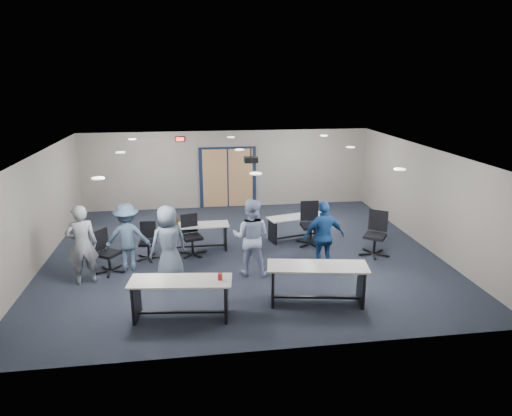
{
  "coord_description": "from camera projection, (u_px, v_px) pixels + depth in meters",
  "views": [
    {
      "loc": [
        -1.24,
        -11.21,
        4.53
      ],
      "look_at": [
        0.32,
        -0.3,
        1.31
      ],
      "focal_mm": 32.0,
      "sensor_mm": 36.0,
      "label": 1
    }
  ],
  "objects": [
    {
      "name": "ceiling",
      "position": [
        242.0,
        152.0,
        11.34
      ],
      "size": [
        10.0,
        9.0,
        0.04
      ],
      "primitive_type": "cube",
      "color": "silver",
      "rests_on": "back_wall"
    },
    {
      "name": "table_front_left",
      "position": [
        181.0,
        292.0,
        8.72
      ],
      "size": [
        2.01,
        0.88,
        0.92
      ],
      "rotation": [
        0.0,
        0.0,
        -0.12
      ],
      "color": "beige",
      "rests_on": "floor"
    },
    {
      "name": "person_lightblue",
      "position": [
        251.0,
        237.0,
        10.58
      ],
      "size": [
        1.06,
        0.94,
        1.83
      ],
      "primitive_type": "imported",
      "rotation": [
        0.0,
        0.0,
        2.82
      ],
      "color": "#ADBDE6",
      "rests_on": "floor"
    },
    {
      "name": "table_back_left",
      "position": [
        196.0,
        232.0,
        12.18
      ],
      "size": [
        1.75,
        0.6,
        0.97
      ],
      "rotation": [
        0.0,
        0.0,
        0.01
      ],
      "color": "beige",
      "rests_on": "floor"
    },
    {
      "name": "chair_back_d",
      "position": [
        311.0,
        224.0,
        12.51
      ],
      "size": [
        0.77,
        0.77,
        1.2
      ],
      "primitive_type": null,
      "rotation": [
        0.0,
        0.0,
        -0.02
      ],
      "color": "black",
      "rests_on": "floor"
    },
    {
      "name": "right_wall",
      "position": [
        425.0,
        197.0,
        12.4
      ],
      "size": [
        0.04,
        9.0,
        2.7
      ],
      "primitive_type": "cube",
      "color": "gray",
      "rests_on": "floor"
    },
    {
      "name": "person_plaid",
      "position": [
        168.0,
        243.0,
        10.32
      ],
      "size": [
        1.01,
        0.87,
        1.75
      ],
      "primitive_type": "imported",
      "rotation": [
        0.0,
        0.0,
        3.57
      ],
      "color": "slate",
      "rests_on": "floor"
    },
    {
      "name": "chair_back_a",
      "position": [
        148.0,
        241.0,
        11.56
      ],
      "size": [
        0.63,
        0.63,
        0.95
      ],
      "primitive_type": null,
      "rotation": [
        0.0,
        0.0,
        -0.05
      ],
      "color": "black",
      "rests_on": "floor"
    },
    {
      "name": "person_navy",
      "position": [
        324.0,
        237.0,
        10.75
      ],
      "size": [
        1.05,
        0.52,
        1.74
      ],
      "primitive_type": "imported",
      "rotation": [
        0.0,
        0.0,
        3.24
      ],
      "color": "navy",
      "rests_on": "floor"
    },
    {
      "name": "back_wall",
      "position": [
        228.0,
        169.0,
        15.99
      ],
      "size": [
        10.0,
        0.04,
        2.7
      ],
      "primitive_type": "cube",
      "color": "gray",
      "rests_on": "floor"
    },
    {
      "name": "ceiling_projector",
      "position": [
        251.0,
        160.0,
        11.94
      ],
      "size": [
        0.35,
        0.32,
        0.37
      ],
      "color": "black",
      "rests_on": "ceiling"
    },
    {
      "name": "table_front_right",
      "position": [
        317.0,
        277.0,
        9.3
      ],
      "size": [
        2.12,
        1.02,
        0.82
      ],
      "rotation": [
        0.0,
        0.0,
        -0.17
      ],
      "color": "beige",
      "rests_on": "floor"
    },
    {
      "name": "exit_sign",
      "position": [
        180.0,
        139.0,
        15.41
      ],
      "size": [
        0.32,
        0.07,
        0.18
      ],
      "color": "black",
      "rests_on": "back_wall"
    },
    {
      "name": "chair_back_b",
      "position": [
        192.0,
        236.0,
        11.81
      ],
      "size": [
        0.83,
        0.83,
        1.06
      ],
      "primitive_type": null,
      "rotation": [
        0.0,
        0.0,
        0.29
      ],
      "color": "black",
      "rests_on": "floor"
    },
    {
      "name": "ceiling_can_lights",
      "position": [
        240.0,
        151.0,
        11.58
      ],
      "size": [
        6.24,
        5.74,
        0.02
      ],
      "primitive_type": null,
      "color": "white",
      "rests_on": "ceiling"
    },
    {
      "name": "chair_loose_left",
      "position": [
        108.0,
        252.0,
        10.76
      ],
      "size": [
        0.91,
        0.91,
        1.04
      ],
      "primitive_type": null,
      "rotation": [
        0.0,
        0.0,
        0.96
      ],
      "color": "black",
      "rests_on": "floor"
    },
    {
      "name": "left_wall",
      "position": [
        37.0,
        212.0,
        11.04
      ],
      "size": [
        0.04,
        9.0,
        2.7
      ],
      "primitive_type": "cube",
      "color": "gray",
      "rests_on": "floor"
    },
    {
      "name": "floor",
      "position": [
        242.0,
        253.0,
        12.1
      ],
      "size": [
        10.0,
        10.0,
        0.0
      ],
      "primitive_type": "plane",
      "color": "black",
      "rests_on": "ground"
    },
    {
      "name": "front_wall",
      "position": [
        273.0,
        278.0,
        7.44
      ],
      "size": [
        10.0,
        0.04,
        2.7
      ],
      "primitive_type": "cube",
      "color": "gray",
      "rests_on": "floor"
    },
    {
      "name": "table_back_right",
      "position": [
        296.0,
        223.0,
        12.99
      ],
      "size": [
        1.77,
        0.96,
        0.68
      ],
      "rotation": [
        0.0,
        0.0,
        0.25
      ],
      "color": "beige",
      "rests_on": "floor"
    },
    {
      "name": "person_back",
      "position": [
        127.0,
        237.0,
        10.87
      ],
      "size": [
        1.1,
        0.68,
        1.64
      ],
      "primitive_type": "imported",
      "rotation": [
        0.0,
        0.0,
        3.21
      ],
      "color": "#435B79",
      "rests_on": "floor"
    },
    {
      "name": "person_gray",
      "position": [
        82.0,
        245.0,
        10.12
      ],
      "size": [
        0.76,
        0.6,
        1.83
      ],
      "primitive_type": "imported",
      "rotation": [
        0.0,
        0.0,
        3.41
      ],
      "color": "gray",
      "rests_on": "floor"
    },
    {
      "name": "double_door",
      "position": [
        228.0,
        178.0,
        16.04
      ],
      "size": [
        2.0,
        0.07,
        2.2
      ],
      "color": "black",
      "rests_on": "back_wall"
    },
    {
      "name": "chair_loose_right",
      "position": [
        375.0,
        234.0,
        11.77
      ],
      "size": [
        1.02,
        1.02,
        1.16
      ],
      "primitive_type": null,
      "rotation": [
        0.0,
        0.0,
        -0.61
      ],
      "color": "black",
      "rests_on": "floor"
    }
  ]
}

